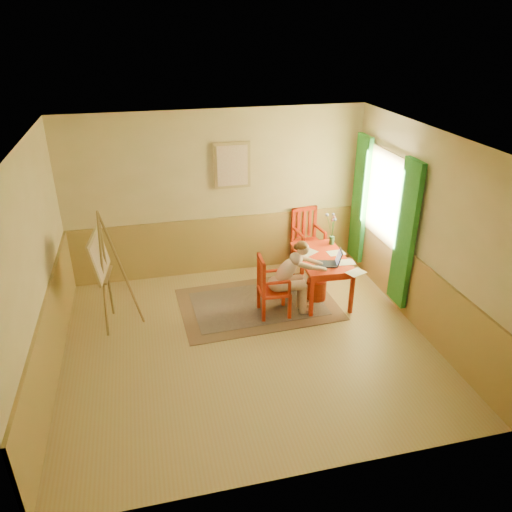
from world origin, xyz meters
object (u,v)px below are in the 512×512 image
object	(u,v)px
easel	(102,260)
chair_back	(307,239)
figure	(291,275)
chair_left	(271,287)
laptop	(330,262)
table	(322,261)

from	to	relation	value
easel	chair_back	bearing A→B (deg)	18.13
figure	chair_left	bearing A→B (deg)	176.41
chair_left	laptop	world-z (taller)	laptop
table	easel	world-z (taller)	easel
table	chair_back	size ratio (longest dim) A/B	1.15
laptop	figure	bearing A→B (deg)	-175.27
table	laptop	bearing A→B (deg)	-87.10
table	chair_left	distance (m)	0.98
figure	chair_back	bearing A→B (deg)	62.51
chair_back	laptop	xyz separation A→B (m)	(-0.12, -1.37, 0.23)
chair_left	figure	distance (m)	0.35
chair_left	chair_back	world-z (taller)	chair_back
table	chair_left	xyz separation A→B (m)	(-0.91, -0.33, -0.15)
chair_back	laptop	size ratio (longest dim) A/B	2.47
table	easel	distance (m)	3.28
figure	laptop	xyz separation A→B (m)	(0.62, 0.05, 0.12)
table	easel	size ratio (longest dim) A/B	0.69
figure	easel	bearing A→B (deg)	173.35
table	figure	xyz separation A→B (m)	(-0.60, -0.35, 0.02)
chair_left	laptop	bearing A→B (deg)	1.97
laptop	easel	bearing A→B (deg)	175.48
table	chair_back	distance (m)	1.08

